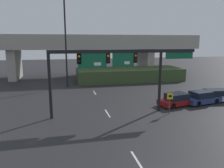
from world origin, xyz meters
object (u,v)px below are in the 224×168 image
at_px(highway_light_pole_near, 65,35).
at_px(parked_sedan_mid_right, 201,98).
at_px(parked_sedan_near_right, 177,100).
at_px(signal_gantry, 118,62).
at_px(speed_limit_sign, 170,100).
at_px(parked_sedan_far_right, 217,96).

bearing_deg(highway_light_pole_near, parked_sedan_mid_right, -40.92).
bearing_deg(parked_sedan_near_right, signal_gantry, 177.63).
bearing_deg(parked_sedan_mid_right, parked_sedan_near_right, 171.71).
bearing_deg(speed_limit_sign, parked_sedan_mid_right, 25.72).
xyz_separation_m(highway_light_pole_near, parked_sedan_far_right, (17.13, -12.20, -7.23)).
relative_size(parked_sedan_mid_right, parked_sedan_far_right, 0.91).
relative_size(highway_light_pole_near, parked_sedan_near_right, 3.19).
bearing_deg(parked_sedan_far_right, highway_light_pole_near, 151.40).
xyz_separation_m(highway_light_pole_near, parked_sedan_mid_right, (14.68, -12.73, -7.22)).
bearing_deg(signal_gantry, parked_sedan_mid_right, 7.74).
bearing_deg(highway_light_pole_near, speed_limit_sign, -58.29).
bearing_deg(highway_light_pole_near, signal_gantry, -72.13).
height_order(speed_limit_sign, parked_sedan_near_right, speed_limit_sign).
height_order(signal_gantry, parked_sedan_near_right, signal_gantry).
bearing_deg(speed_limit_sign, signal_gantry, 166.70).
distance_m(signal_gantry, parked_sedan_far_right, 13.45).
relative_size(speed_limit_sign, highway_light_pole_near, 0.14).
relative_size(signal_gantry, parked_sedan_far_right, 2.89).
bearing_deg(parked_sedan_near_right, parked_sedan_mid_right, -10.66).
bearing_deg(highway_light_pole_near, parked_sedan_far_right, -35.46).
relative_size(signal_gantry, parked_sedan_mid_right, 3.16).
height_order(parked_sedan_near_right, parked_sedan_far_right, parked_sedan_far_right).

